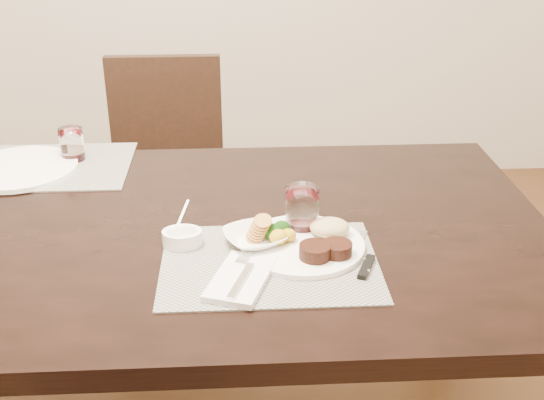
{
  "coord_description": "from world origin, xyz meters",
  "views": [
    {
      "loc": [
        0.26,
        -1.42,
        1.51
      ],
      "look_at": [
        0.34,
        -0.01,
        0.82
      ],
      "focal_mm": 45.0,
      "sensor_mm": 36.0,
      "label": 1
    }
  ],
  "objects": [
    {
      "name": "dinner_plate",
      "position": [
        0.42,
        -0.12,
        0.77
      ],
      "size": [
        0.27,
        0.27,
        0.05
      ],
      "rotation": [
        0.0,
        0.0,
        -0.32
      ],
      "color": "white",
      "rests_on": "placemat_near"
    },
    {
      "name": "wine_glass_far",
      "position": [
        -0.21,
        0.43,
        0.8
      ],
      "size": [
        0.07,
        0.07,
        0.09
      ],
      "rotation": [
        0.0,
        0.0,
        -0.01
      ],
      "color": "white",
      "rests_on": "placemat_far"
    },
    {
      "name": "dining_table",
      "position": [
        0.0,
        0.0,
        0.67
      ],
      "size": [
        2.0,
        1.0,
        0.75
      ],
      "color": "black",
      "rests_on": "ground"
    },
    {
      "name": "far_plate",
      "position": [
        -0.34,
        0.35,
        0.76
      ],
      "size": [
        0.31,
        0.31,
        0.01
      ],
      "primitive_type": "cylinder",
      "color": "white",
      "rests_on": "placemat_far"
    },
    {
      "name": "napkin_fork",
      "position": [
        0.26,
        -0.25,
        0.76
      ],
      "size": [
        0.16,
        0.21,
        0.02
      ],
      "rotation": [
        0.0,
        0.0,
        -0.34
      ],
      "color": "silver",
      "rests_on": "placemat_near"
    },
    {
      "name": "steak_knife",
      "position": [
        0.53,
        -0.19,
        0.76
      ],
      "size": [
        0.06,
        0.21,
        0.01
      ],
      "rotation": [
        0.0,
        0.0,
        -0.41
      ],
      "color": "white",
      "rests_on": "placemat_near"
    },
    {
      "name": "wine_glass_near",
      "position": [
        0.41,
        -0.04,
        0.8
      ],
      "size": [
        0.08,
        0.08,
        0.11
      ],
      "rotation": [
        0.0,
        0.0,
        0.13
      ],
      "color": "white",
      "rests_on": "placemat_near"
    },
    {
      "name": "placemat_near",
      "position": [
        0.33,
        -0.18,
        0.75
      ],
      "size": [
        0.46,
        0.34,
        0.0
      ],
      "primitive_type": "cube",
      "color": "gray",
      "rests_on": "dining_table"
    },
    {
      "name": "cracker_bowl",
      "position": [
        0.3,
        -0.1,
        0.77
      ],
      "size": [
        0.17,
        0.17,
        0.06
      ],
      "rotation": [
        0.0,
        0.0,
        0.38
      ],
      "color": "white",
      "rests_on": "placemat_near"
    },
    {
      "name": "sauce_ramekin",
      "position": [
        0.14,
        -0.09,
        0.77
      ],
      "size": [
        0.09,
        0.13,
        0.07
      ],
      "rotation": [
        0.0,
        0.0,
        -0.43
      ],
      "color": "white",
      "rests_on": "placemat_near"
    },
    {
      "name": "placemat_far",
      "position": [
        -0.27,
        0.38,
        0.75
      ],
      "size": [
        0.46,
        0.34,
        0.0
      ],
      "primitive_type": "cube",
      "color": "gray",
      "rests_on": "dining_table"
    },
    {
      "name": "chair_far",
      "position": [
        0.0,
        0.93,
        0.5
      ],
      "size": [
        0.42,
        0.42,
        0.9
      ],
      "color": "black",
      "rests_on": "ground"
    }
  ]
}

